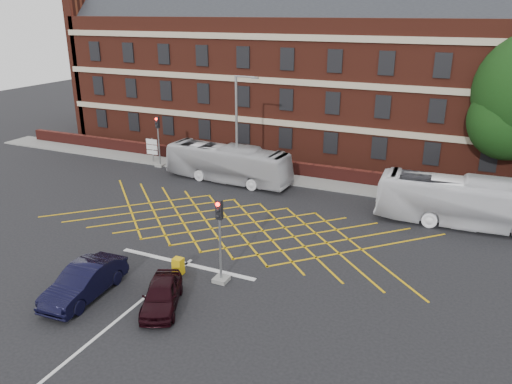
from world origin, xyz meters
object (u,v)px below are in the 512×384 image
at_px(bus_left, 228,163).
at_px(street_lamp, 238,149).
at_px(traffic_light_far, 159,146).
at_px(traffic_light_near, 220,249).
at_px(car_navy, 84,282).
at_px(bus_right, 469,202).
at_px(direction_signs, 152,147).
at_px(car_maroon, 162,294).
at_px(utility_cabinet, 178,266).

xyz_separation_m(bus_left, street_lamp, (1.01, -0.26, 1.33)).
bearing_deg(street_lamp, traffic_light_far, 170.94).
distance_m(traffic_light_near, street_lamp, 14.73).
relative_size(bus_left, car_navy, 2.18).
bearing_deg(car_navy, traffic_light_far, 111.41).
bearing_deg(bus_right, bus_left, 81.82).
bearing_deg(direction_signs, car_maroon, -53.56).
relative_size(car_maroon, direction_signs, 1.72).
height_order(direction_signs, utility_cabinet, direction_signs).
height_order(bus_left, car_navy, bus_left).
bearing_deg(traffic_light_near, bus_right, 49.12).
bearing_deg(traffic_light_far, direction_signs, 151.94).
height_order(bus_right, traffic_light_far, traffic_light_far).
bearing_deg(car_navy, car_maroon, 7.02).
relative_size(car_maroon, utility_cabinet, 4.37).
height_order(bus_left, traffic_light_far, traffic_light_far).
distance_m(traffic_light_far, utility_cabinet, 18.98).
height_order(car_navy, direction_signs, direction_signs).
bearing_deg(direction_signs, bus_right, -7.11).
distance_m(traffic_light_near, traffic_light_far, 20.25).
bearing_deg(bus_right, traffic_light_near, 136.01).
distance_m(bus_left, traffic_light_near, 15.36).
bearing_deg(car_maroon, traffic_light_far, 100.65).
xyz_separation_m(car_maroon, direction_signs, (-13.67, 18.52, 0.74)).
relative_size(car_navy, direction_signs, 2.13).
distance_m(bus_right, utility_cabinet, 17.98).
bearing_deg(utility_cabinet, traffic_light_near, 5.68).
relative_size(bus_right, car_navy, 2.35).
height_order(bus_left, bus_right, bus_right).
bearing_deg(traffic_light_far, car_maroon, -55.08).
relative_size(car_navy, utility_cabinet, 5.41).
distance_m(bus_left, utility_cabinet, 14.74).
distance_m(traffic_light_far, street_lamp, 8.22).
bearing_deg(car_navy, bus_right, 41.90).
xyz_separation_m(car_navy, street_lamp, (-0.67, 17.31, 1.98)).
relative_size(bus_right, direction_signs, 5.00).
height_order(car_maroon, direction_signs, direction_signs).
xyz_separation_m(traffic_light_far, utility_cabinet, (11.51, -15.03, -1.33)).
bearing_deg(car_navy, utility_cabinet, 48.29).
distance_m(street_lamp, utility_cabinet, 14.36).
relative_size(bus_left, traffic_light_near, 2.39).
relative_size(traffic_light_near, utility_cabinet, 4.94).
height_order(traffic_light_near, utility_cabinet, traffic_light_near).
bearing_deg(car_maroon, direction_signs, 102.18).
bearing_deg(bus_right, utility_cabinet, 130.89).
bearing_deg(traffic_light_near, car_navy, -143.34).
bearing_deg(car_maroon, traffic_light_near, 42.27).
bearing_deg(car_navy, traffic_light_near, 32.95).
height_order(bus_right, car_navy, bus_right).
xyz_separation_m(bus_right, traffic_light_far, (-24.42, 2.56, 0.23)).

